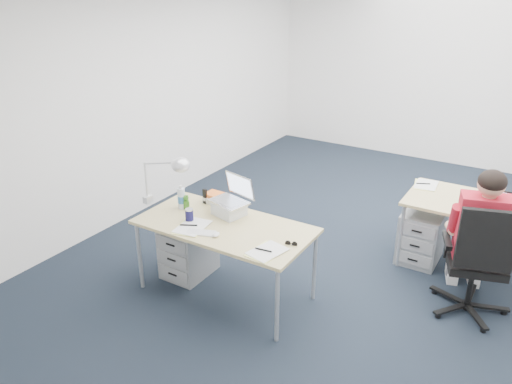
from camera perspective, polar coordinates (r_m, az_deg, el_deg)
floor at (r=5.61m, az=13.62°, el=-7.15°), size 7.00×7.00×0.00m
room at (r=4.99m, az=15.48°, el=10.10°), size 6.02×7.02×2.80m
desk_near at (r=4.54m, az=-3.61°, el=-4.25°), size 1.60×0.80×0.73m
desk_far at (r=5.41m, az=25.27°, el=-1.92°), size 1.60×0.80×0.73m
office_chair at (r=4.86m, az=23.47°, el=-9.40°), size 0.87×0.87×1.10m
seated_person at (r=4.86m, az=23.97°, el=-4.67°), size 0.55×0.81×1.34m
drawer_pedestal_near at (r=5.08m, az=-7.71°, el=-6.48°), size 0.40×0.50×0.55m
drawer_pedestal_far at (r=5.56m, az=18.38°, el=-4.81°), size 0.40×0.50×0.55m
silver_laptop at (r=4.62m, az=-3.12°, el=-0.56°), size 0.40×0.35×0.37m
wireless_keyboard at (r=4.39m, az=-6.36°, el=-4.62°), size 0.28×0.19×0.01m
computer_mouse at (r=4.32m, az=-4.57°, el=-4.87°), size 0.07×0.10×0.03m
headphones at (r=4.81m, az=-3.03°, el=-1.72°), size 0.29×0.26×0.04m
can_koozie at (r=4.59m, az=-7.63°, el=-2.63°), size 0.09×0.09×0.12m
water_bottle at (r=4.83m, az=-8.52°, el=-0.55°), size 0.09×0.09×0.24m
bear_figurine at (r=4.83m, az=-8.01°, el=-1.10°), size 0.08×0.07×0.15m
book_stack at (r=4.94m, az=-4.64°, el=-0.70°), size 0.26×0.23×0.10m
cordless_phone at (r=4.92m, az=-5.86°, el=-0.50°), size 0.04×0.03×0.15m
papers_left at (r=4.50m, az=-7.47°, el=-3.97°), size 0.29×0.37×0.01m
papers_right at (r=4.08m, az=1.11°, el=-6.84°), size 0.27×0.35×0.01m
sunglasses at (r=4.19m, az=4.05°, el=-5.91°), size 0.12×0.07×0.02m
desk_lamp at (r=4.84m, az=-11.00°, el=1.48°), size 0.53×0.29×0.57m
far_papers at (r=5.65m, az=18.76°, el=0.77°), size 0.26×0.34×0.01m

